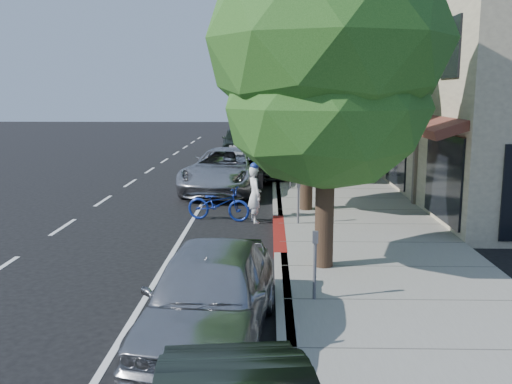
{
  "coord_description": "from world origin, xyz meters",
  "views": [
    {
      "loc": [
        -0.27,
        -13.82,
        3.84
      ],
      "look_at": [
        -0.61,
        0.3,
        1.35
      ],
      "focal_mm": 40.0,
      "sensor_mm": 36.0,
      "label": 1
    }
  ],
  "objects_px": {
    "dark_sedan": "(262,162)",
    "street_tree_0": "(328,47)",
    "street_tree_5": "(286,78)",
    "street_tree_3": "(293,79)",
    "street_tree_4": "(289,86)",
    "near_car_a": "(210,295)",
    "white_pickup": "(250,151)",
    "pedestrian": "(360,158)",
    "dark_suv_far": "(239,141)",
    "street_tree_1": "(308,63)",
    "bicycle": "(219,204)",
    "street_tree_2": "(298,79)",
    "cyclist": "(255,195)",
    "silver_suv": "(227,170)"
  },
  "relations": [
    {
      "from": "street_tree_4",
      "to": "white_pickup",
      "type": "relative_size",
      "value": 1.37
    },
    {
      "from": "street_tree_2",
      "to": "silver_suv",
      "type": "bearing_deg",
      "value": -144.59
    },
    {
      "from": "cyclist",
      "to": "street_tree_1",
      "type": "bearing_deg",
      "value": -71.74
    },
    {
      "from": "near_car_a",
      "to": "pedestrian",
      "type": "relative_size",
      "value": 2.83
    },
    {
      "from": "street_tree_0",
      "to": "street_tree_1",
      "type": "xyz_separation_m",
      "value": [
        0.0,
        6.0,
        -0.02
      ]
    },
    {
      "from": "street_tree_0",
      "to": "near_car_a",
      "type": "height_order",
      "value": "street_tree_0"
    },
    {
      "from": "silver_suv",
      "to": "dark_sedan",
      "type": "relative_size",
      "value": 1.35
    },
    {
      "from": "silver_suv",
      "to": "dark_suv_far",
      "type": "distance_m",
      "value": 13.57
    },
    {
      "from": "street_tree_5",
      "to": "pedestrian",
      "type": "bearing_deg",
      "value": -80.19
    },
    {
      "from": "street_tree_2",
      "to": "street_tree_3",
      "type": "xyz_separation_m",
      "value": [
        0.0,
        6.0,
        0.12
      ]
    },
    {
      "from": "street_tree_3",
      "to": "cyclist",
      "type": "xyz_separation_m",
      "value": [
        -1.6,
        -13.27,
        -3.62
      ]
    },
    {
      "from": "street_tree_2",
      "to": "white_pickup",
      "type": "relative_size",
      "value": 1.39
    },
    {
      "from": "cyclist",
      "to": "near_car_a",
      "type": "bearing_deg",
      "value": 156.48
    },
    {
      "from": "dark_sedan",
      "to": "near_car_a",
      "type": "bearing_deg",
      "value": -97.65
    },
    {
      "from": "pedestrian",
      "to": "dark_suv_far",
      "type": "bearing_deg",
      "value": -93.44
    },
    {
      "from": "bicycle",
      "to": "street_tree_2",
      "type": "bearing_deg",
      "value": -6.95
    },
    {
      "from": "street_tree_5",
      "to": "bicycle",
      "type": "relative_size",
      "value": 3.92
    },
    {
      "from": "street_tree_0",
      "to": "street_tree_3",
      "type": "bearing_deg",
      "value": 90.0
    },
    {
      "from": "dark_sedan",
      "to": "street_tree_0",
      "type": "bearing_deg",
      "value": -89.39
    },
    {
      "from": "street_tree_3",
      "to": "white_pickup",
      "type": "relative_size",
      "value": 1.41
    },
    {
      "from": "street_tree_0",
      "to": "white_pickup",
      "type": "height_order",
      "value": "street_tree_0"
    },
    {
      "from": "cyclist",
      "to": "bicycle",
      "type": "relative_size",
      "value": 0.86
    },
    {
      "from": "street_tree_5",
      "to": "dark_sedan",
      "type": "height_order",
      "value": "street_tree_5"
    },
    {
      "from": "cyclist",
      "to": "pedestrian",
      "type": "height_order",
      "value": "pedestrian"
    },
    {
      "from": "street_tree_5",
      "to": "dark_sedan",
      "type": "xyz_separation_m",
      "value": [
        -1.49,
        -16.47,
        -4.1
      ]
    },
    {
      "from": "street_tree_3",
      "to": "street_tree_4",
      "type": "xyz_separation_m",
      "value": [
        -0.0,
        6.0,
        -0.26
      ]
    },
    {
      "from": "street_tree_3",
      "to": "street_tree_2",
      "type": "bearing_deg",
      "value": -90.0
    },
    {
      "from": "street_tree_2",
      "to": "silver_suv",
      "type": "relative_size",
      "value": 1.2
    },
    {
      "from": "street_tree_1",
      "to": "bicycle",
      "type": "height_order",
      "value": "street_tree_1"
    },
    {
      "from": "near_car_a",
      "to": "cyclist",
      "type": "bearing_deg",
      "value": 90.97
    },
    {
      "from": "street_tree_3",
      "to": "street_tree_4",
      "type": "distance_m",
      "value": 6.01
    },
    {
      "from": "white_pickup",
      "to": "dark_suv_far",
      "type": "bearing_deg",
      "value": 106.4
    },
    {
      "from": "street_tree_0",
      "to": "street_tree_2",
      "type": "bearing_deg",
      "value": 90.0
    },
    {
      "from": "silver_suv",
      "to": "white_pickup",
      "type": "relative_size",
      "value": 1.16
    },
    {
      "from": "dark_sedan",
      "to": "near_car_a",
      "type": "relative_size",
      "value": 0.99
    },
    {
      "from": "street_tree_2",
      "to": "bicycle",
      "type": "bearing_deg",
      "value": -111.09
    },
    {
      "from": "bicycle",
      "to": "pedestrian",
      "type": "bearing_deg",
      "value": -18.93
    },
    {
      "from": "street_tree_3",
      "to": "near_car_a",
      "type": "xyz_separation_m",
      "value": [
        -2.08,
        -21.5,
        -3.69
      ]
    },
    {
      "from": "street_tree_4",
      "to": "silver_suv",
      "type": "bearing_deg",
      "value": -101.36
    },
    {
      "from": "street_tree_1",
      "to": "pedestrian",
      "type": "bearing_deg",
      "value": 69.25
    },
    {
      "from": "street_tree_1",
      "to": "street_tree_3",
      "type": "relative_size",
      "value": 1.07
    },
    {
      "from": "street_tree_1",
      "to": "bicycle",
      "type": "relative_size",
      "value": 3.98
    },
    {
      "from": "white_pickup",
      "to": "near_car_a",
      "type": "xyz_separation_m",
      "value": [
        0.1,
        -21.7,
        0.02
      ]
    },
    {
      "from": "dark_sedan",
      "to": "pedestrian",
      "type": "bearing_deg",
      "value": -5.74
    },
    {
      "from": "silver_suv",
      "to": "pedestrian",
      "type": "relative_size",
      "value": 3.79
    },
    {
      "from": "street_tree_2",
      "to": "pedestrian",
      "type": "distance_m",
      "value": 4.68
    },
    {
      "from": "cyclist",
      "to": "street_tree_3",
      "type": "bearing_deg",
      "value": -27.07
    },
    {
      "from": "street_tree_0",
      "to": "street_tree_5",
      "type": "bearing_deg",
      "value": 90.0
    },
    {
      "from": "bicycle",
      "to": "white_pickup",
      "type": "bearing_deg",
      "value": 11.89
    },
    {
      "from": "bicycle",
      "to": "near_car_a",
      "type": "xyz_separation_m",
      "value": [
        0.62,
        -8.5,
        0.26
      ]
    }
  ]
}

